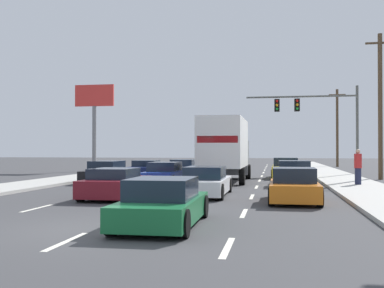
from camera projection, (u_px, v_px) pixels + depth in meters
name	position (u px, v px, depth m)	size (l,w,h in m)	color
ground_plane	(218.00, 175.00, 35.91)	(140.00, 140.00, 0.00)	#3D3D3F
sidewalk_right	(341.00, 179.00, 29.50)	(3.04, 80.00, 0.14)	#B2AFA8
sidewalk_left	(89.00, 176.00, 32.47)	(3.04, 80.00, 0.14)	#B2AFA8
lane_markings	(211.00, 178.00, 31.91)	(6.94, 57.00, 0.01)	silver
car_navy	(146.00, 169.00, 33.90)	(2.02, 4.33, 1.15)	#141E4C
car_black	(107.00, 173.00, 27.00)	(1.93, 4.40, 1.28)	black
car_silver	(184.00, 169.00, 32.15)	(1.86, 4.32, 1.25)	#B7BABF
car_blue	(165.00, 174.00, 25.60)	(1.84, 4.65, 1.24)	#1E389E
car_maroon	(116.00, 184.00, 18.47)	(1.92, 4.12, 1.20)	maroon
box_truck	(226.00, 147.00, 27.50)	(2.57, 8.30, 3.70)	white
car_white	(206.00, 182.00, 19.41)	(1.84, 4.50, 1.23)	white
car_green	(163.00, 204.00, 11.78)	(1.91, 4.23, 1.22)	#196B38
car_yellow	(286.00, 169.00, 31.36)	(1.92, 4.42, 1.39)	yellow
car_tan	(294.00, 174.00, 24.75)	(1.91, 4.24, 1.35)	tan
car_orange	(294.00, 187.00, 17.11)	(1.86, 4.02, 1.27)	orange
traffic_signal_mast	(310.00, 111.00, 35.42)	(8.38, 0.69, 6.75)	#595B56
utility_pole_mid	(380.00, 104.00, 29.86)	(1.80, 0.28, 9.42)	brown
utility_pole_far	(337.00, 127.00, 51.88)	(1.80, 0.28, 8.68)	brown
roadside_billboard	(94.00, 111.00, 41.54)	(3.61, 0.36, 7.74)	slate
pedestrian_near_corner	(358.00, 167.00, 23.88)	(0.38, 0.38, 1.81)	#1E233F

